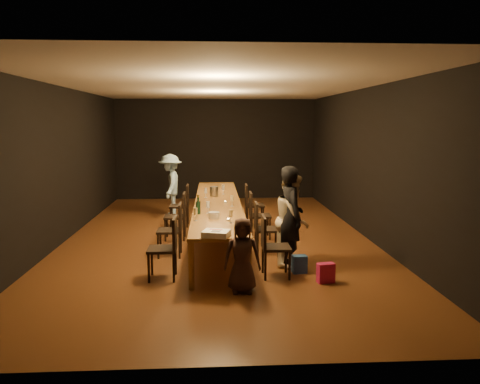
{
  "coord_description": "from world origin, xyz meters",
  "views": [
    {
      "loc": [
        -0.09,
        -9.17,
        2.31
      ],
      "look_at": [
        0.42,
        -0.41,
        1.0
      ],
      "focal_mm": 35.0,
      "sensor_mm": 36.0,
      "label": 1
    }
  ],
  "objects": [
    {
      "name": "child",
      "position": [
        0.3,
        -3.02,
        0.52
      ],
      "size": [
        0.51,
        0.34,
        1.04
      ],
      "primitive_type": "imported",
      "rotation": [
        0.0,
        0.0,
        -0.02
      ],
      "color": "#3C2721",
      "rests_on": "ground"
    },
    {
      "name": "plate_stack",
      "position": [
        -0.08,
        -1.63,
        0.8
      ],
      "size": [
        0.22,
        0.22,
        0.1
      ],
      "primitive_type": "cylinder",
      "rotation": [
        0.0,
        0.0,
        -0.2
      ],
      "color": "silver",
      "rests_on": "table"
    },
    {
      "name": "tealight_mid",
      "position": [
        0.15,
        -0.16,
        0.77
      ],
      "size": [
        0.05,
        0.05,
        0.03
      ],
      "primitive_type": "cylinder",
      "color": "#B2B7B2",
      "rests_on": "table"
    },
    {
      "name": "tealight_near",
      "position": [
        0.15,
        -1.84,
        0.77
      ],
      "size": [
        0.05,
        0.05,
        0.03
      ],
      "primitive_type": "cylinder",
      "color": "#B2B7B2",
      "rests_on": "table"
    },
    {
      "name": "chair_left_2",
      "position": [
        -0.85,
        0.0,
        0.47
      ],
      "size": [
        0.42,
        0.42,
        0.93
      ],
      "primitive_type": null,
      "rotation": [
        0.0,
        0.0,
        1.57
      ],
      "color": "black",
      "rests_on": "ground"
    },
    {
      "name": "table",
      "position": [
        0.0,
        0.0,
        0.7
      ],
      "size": [
        0.9,
        6.0,
        0.75
      ],
      "color": "olive",
      "rests_on": "ground"
    },
    {
      "name": "champagne_bottle",
      "position": [
        -0.35,
        -1.24,
        0.92
      ],
      "size": [
        0.08,
        0.08,
        0.33
      ],
      "primitive_type": null,
      "rotation": [
        0.0,
        0.0,
        -0.07
      ],
      "color": "black",
      "rests_on": "table"
    },
    {
      "name": "woman_tan",
      "position": [
        1.2,
        -1.79,
        0.75
      ],
      "size": [
        0.78,
        0.88,
        1.5
      ],
      "primitive_type": "imported",
      "rotation": [
        0.0,
        0.0,
        1.23
      ],
      "color": "beige",
      "rests_on": "ground"
    },
    {
      "name": "wineglass_2",
      "position": [
        -0.18,
        -1.2,
        0.85
      ],
      "size": [
        0.06,
        0.06,
        0.21
      ],
      "primitive_type": null,
      "color": "silver",
      "rests_on": "table"
    },
    {
      "name": "wineglass_4",
      "position": [
        -0.24,
        0.49,
        0.85
      ],
      "size": [
        0.06,
        0.06,
        0.21
      ],
      "primitive_type": null,
      "color": "silver",
      "rests_on": "table"
    },
    {
      "name": "wineglass_0",
      "position": [
        -0.37,
        -1.81,
        0.85
      ],
      "size": [
        0.06,
        0.06,
        0.21
      ],
      "primitive_type": null,
      "color": "beige",
      "rests_on": "table"
    },
    {
      "name": "chair_right_3",
      "position": [
        0.85,
        1.2,
        0.47
      ],
      "size": [
        0.42,
        0.42,
        0.93
      ],
      "primitive_type": null,
      "rotation": [
        0.0,
        0.0,
        -1.57
      ],
      "color": "black",
      "rests_on": "ground"
    },
    {
      "name": "wineglass_3",
      "position": [
        0.26,
        -0.54,
        0.85
      ],
      "size": [
        0.06,
        0.06,
        0.21
      ],
      "primitive_type": null,
      "color": "beige",
      "rests_on": "table"
    },
    {
      "name": "chair_right_1",
      "position": [
        0.85,
        -1.2,
        0.47
      ],
      "size": [
        0.42,
        0.42,
        0.93
      ],
      "primitive_type": null,
      "rotation": [
        0.0,
        0.0,
        -1.57
      ],
      "color": "black",
      "rests_on": "ground"
    },
    {
      "name": "chair_right_2",
      "position": [
        0.85,
        0.0,
        0.47
      ],
      "size": [
        0.42,
        0.42,
        0.93
      ],
      "primitive_type": null,
      "rotation": [
        0.0,
        0.0,
        -1.57
      ],
      "color": "black",
      "rests_on": "ground"
    },
    {
      "name": "wineglass_1",
      "position": [
        0.19,
        -1.99,
        0.85
      ],
      "size": [
        0.06,
        0.06,
        0.21
      ],
      "primitive_type": null,
      "color": "beige",
      "rests_on": "table"
    },
    {
      "name": "chair_left_1",
      "position": [
        -0.85,
        -1.2,
        0.47
      ],
      "size": [
        0.42,
        0.42,
        0.93
      ],
      "primitive_type": null,
      "rotation": [
        0.0,
        0.0,
        1.57
      ],
      "color": "black",
      "rests_on": "ground"
    },
    {
      "name": "man_blue",
      "position": [
        -1.15,
        2.47,
        0.77
      ],
      "size": [
        0.59,
        1.0,
        1.53
      ],
      "primitive_type": "imported",
      "rotation": [
        0.0,
        0.0,
        -1.55
      ],
      "color": "#90BADF",
      "rests_on": "ground"
    },
    {
      "name": "chair_left_3",
      "position": [
        -0.85,
        1.2,
        0.47
      ],
      "size": [
        0.42,
        0.42,
        0.93
      ],
      "primitive_type": null,
      "rotation": [
        0.0,
        0.0,
        1.57
      ],
      "color": "black",
      "rests_on": "ground"
    },
    {
      "name": "gift_bag_red",
      "position": [
        1.54,
        -2.72,
        0.14
      ],
      "size": [
        0.27,
        0.18,
        0.29
      ],
      "primitive_type": "cube",
      "rotation": [
        0.0,
        0.0,
        0.19
      ],
      "color": "#BD1C56",
      "rests_on": "ground"
    },
    {
      "name": "birthday_cake",
      "position": [
        -0.05,
        -2.87,
        0.79
      ],
      "size": [
        0.42,
        0.37,
        0.08
      ],
      "rotation": [
        0.0,
        0.0,
        -0.28
      ],
      "color": "white",
      "rests_on": "table"
    },
    {
      "name": "chair_left_0",
      "position": [
        -0.85,
        -2.4,
        0.47
      ],
      "size": [
        0.42,
        0.42,
        0.93
      ],
      "primitive_type": null,
      "rotation": [
        0.0,
        0.0,
        1.57
      ],
      "color": "black",
      "rests_on": "ground"
    },
    {
      "name": "woman_birthday",
      "position": [
        1.15,
        -1.92,
        0.82
      ],
      "size": [
        0.47,
        0.64,
        1.63
      ],
      "primitive_type": "imported",
      "rotation": [
        0.0,
        0.0,
        1.71
      ],
      "color": "black",
      "rests_on": "ground"
    },
    {
      "name": "tealight_far",
      "position": [
        0.15,
        1.81,
        0.77
      ],
      "size": [
        0.05,
        0.05,
        0.03
      ],
      "primitive_type": "cylinder",
      "color": "#B2B7B2",
      "rests_on": "table"
    },
    {
      "name": "ice_bucket",
      "position": [
        -0.07,
        0.72,
        0.85
      ],
      "size": [
        0.23,
        0.23,
        0.2
      ],
      "primitive_type": "cylinder",
      "rotation": [
        0.0,
        0.0,
        0.31
      ],
      "color": "#A2A2A6",
      "rests_on": "table"
    },
    {
      "name": "chair_right_0",
      "position": [
        0.85,
        -2.4,
        0.47
      ],
      "size": [
        0.42,
        0.42,
        0.93
      ],
      "primitive_type": null,
      "rotation": [
        0.0,
        0.0,
        -1.57
      ],
      "color": "black",
      "rests_on": "ground"
    },
    {
      "name": "ground",
      "position": [
        0.0,
        0.0,
        0.0
      ],
      "size": [
        10.0,
        10.0,
        0.0
      ],
      "primitive_type": "plane",
      "color": "#412210",
      "rests_on": "ground"
    },
    {
      "name": "room_shell",
      "position": [
        0.0,
        0.0,
        2.08
      ],
      "size": [
        6.04,
        10.04,
        3.02
      ],
      "color": "black",
      "rests_on": "ground"
    },
    {
      "name": "wineglass_5",
      "position": [
        0.13,
        0.96,
        0.85
      ],
      "size": [
        0.06,
        0.06,
        0.21
      ],
      "primitive_type": null,
      "color": "silver",
      "rests_on": "table"
    },
    {
      "name": "gift_bag_blue",
      "position": [
        1.24,
        -2.25,
        0.14
      ],
      "size": [
        0.23,
        0.17,
        0.28
      ],
      "primitive_type": "cube",
      "rotation": [
        0.0,
        0.0,
        0.1
      ],
      "color": "#2655A8",
      "rests_on": "ground"
    }
  ]
}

